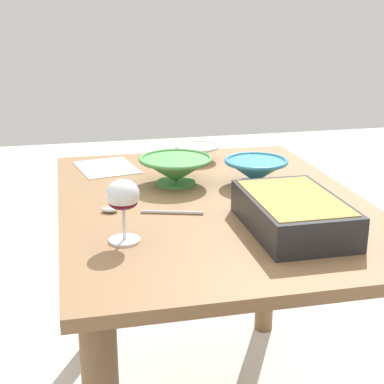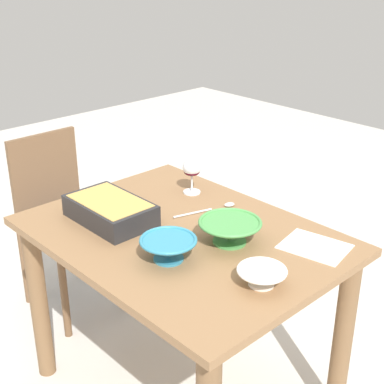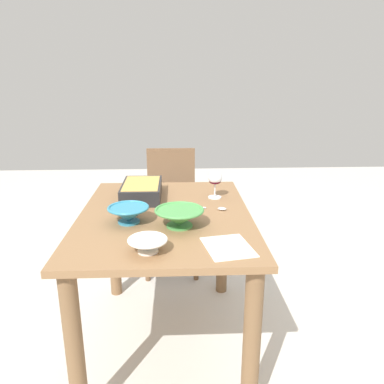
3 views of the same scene
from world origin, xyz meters
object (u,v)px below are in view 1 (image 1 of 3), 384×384
(serving_spoon, at_px, (132,210))
(napkin, at_px, (107,167))
(small_bowl, at_px, (256,170))
(casserole_dish, at_px, (293,212))
(wine_glass, at_px, (123,199))
(dining_table, at_px, (212,249))
(serving_bowl, at_px, (176,169))
(mixing_bowl, at_px, (197,151))

(serving_spoon, distance_m, napkin, 0.45)
(serving_spoon, bearing_deg, small_bowl, 112.78)
(small_bowl, bearing_deg, casserole_dish, -4.62)
(wine_glass, distance_m, napkin, 0.64)
(casserole_dish, height_order, serving_spoon, casserole_dish)
(dining_table, bearing_deg, wine_glass, -48.74)
(dining_table, distance_m, napkin, 0.50)
(small_bowl, bearing_deg, serving_bowl, -103.74)
(casserole_dish, relative_size, small_bowl, 1.77)
(mixing_bowl, bearing_deg, casserole_dish, 6.69)
(casserole_dish, bearing_deg, dining_table, -152.20)
(wine_glass, xyz_separation_m, mixing_bowl, (-0.66, 0.33, -0.07))
(wine_glass, relative_size, napkin, 0.68)
(small_bowl, xyz_separation_m, serving_spoon, (0.17, -0.40, -0.04))
(mixing_bowl, bearing_deg, small_bowl, 19.50)
(dining_table, height_order, mixing_bowl, mixing_bowl)
(dining_table, xyz_separation_m, napkin, (-0.40, -0.26, 0.15))
(casserole_dish, xyz_separation_m, small_bowl, (-0.37, 0.03, -0.00))
(wine_glass, height_order, small_bowl, wine_glass)
(casserole_dish, distance_m, napkin, 0.77)
(dining_table, xyz_separation_m, small_bowl, (-0.11, 0.16, 0.19))
(dining_table, distance_m, small_bowl, 0.28)
(mixing_bowl, bearing_deg, wine_glass, -26.31)
(serving_bowl, bearing_deg, casserole_dish, 25.63)
(casserole_dish, distance_m, mixing_bowl, 0.68)
(casserole_dish, height_order, mixing_bowl, casserole_dish)
(napkin, bearing_deg, serving_bowl, 40.26)
(wine_glass, bearing_deg, serving_spoon, 167.55)
(small_bowl, height_order, serving_bowl, serving_bowl)
(wine_glass, bearing_deg, serving_bowl, 153.78)
(wine_glass, bearing_deg, napkin, 179.09)
(wine_glass, xyz_separation_m, serving_bowl, (-0.41, 0.20, -0.06))
(casserole_dish, bearing_deg, serving_bowl, -154.37)
(mixing_bowl, bearing_deg, serving_spoon, -31.02)
(serving_bowl, distance_m, serving_spoon, 0.28)
(serving_bowl, bearing_deg, wine_glass, -26.22)
(wine_glass, distance_m, small_bowl, 0.56)
(serving_spoon, xyz_separation_m, napkin, (-0.45, -0.03, -0.01))
(wine_glass, relative_size, serving_spoon, 0.57)
(serving_bowl, xyz_separation_m, napkin, (-0.23, -0.19, -0.05))
(napkin, bearing_deg, wine_glass, -0.91)
(serving_spoon, bearing_deg, serving_bowl, 144.30)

